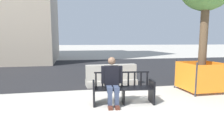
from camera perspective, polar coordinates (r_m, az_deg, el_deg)
ground_plane at (r=4.82m, az=0.72°, el=-12.99°), size 200.00×200.00×0.00m
street_asphalt at (r=13.23m, az=-7.67°, el=0.54°), size 120.00×12.00×0.01m
street_bench at (r=5.62m, az=3.19°, el=-5.65°), size 1.73×0.68×0.88m
seated_person at (r=5.46m, az=0.02°, el=-2.90°), size 0.59×0.75×1.31m
jersey_barrier_centre at (r=7.91m, az=-0.19°, el=-2.03°), size 2.03×0.76×0.84m
construction_fence at (r=7.68m, az=24.10°, el=-1.48°), size 1.33×1.33×1.09m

